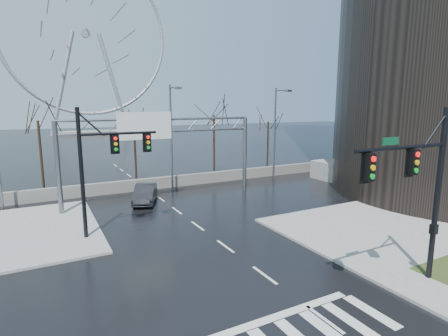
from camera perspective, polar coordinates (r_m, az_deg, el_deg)
ground at (r=17.72m, az=6.66°, el=-17.00°), size 260.00×260.00×0.00m
sidewalk_right_ext at (r=25.51m, az=23.00°, el=-8.97°), size 12.00×10.00×0.15m
sidewalk_far at (r=26.21m, az=-31.17°, el=-9.14°), size 10.00×12.00×0.15m
tower_podium at (r=44.04m, az=32.68°, el=-0.76°), size 22.00×18.00×2.00m
barrier_wall at (r=34.95m, az=-12.33°, el=-2.56°), size 52.00×0.50×1.10m
signal_mast_near at (r=17.08m, az=29.49°, el=-1.95°), size 5.52×0.41×8.00m
signal_mast_far at (r=22.33m, az=-19.45°, el=1.22°), size 4.72×0.41×8.00m
sign_gantry at (r=29.33m, az=-10.67°, el=4.29°), size 16.36×0.40×7.60m
streetlight_mid at (r=33.06m, az=-8.45°, el=6.21°), size 0.50×2.55×10.00m
streetlight_right at (r=38.78m, az=8.60°, el=6.75°), size 0.50×2.55×10.00m
tree_left at (r=36.45m, az=-28.02°, el=5.64°), size 3.75×3.75×7.50m
tree_center at (r=38.60m, az=-14.44°, el=5.47°), size 3.25×3.25×6.50m
tree_right at (r=40.70m, az=-1.66°, el=7.48°), size 3.90×3.90×7.80m
tree_far_right at (r=45.28m, az=7.22°, el=6.64°), size 3.40×3.40×6.80m
ferris_wheel at (r=110.31m, az=-21.57°, el=18.82°), size 45.00×6.00×50.91m
car at (r=30.29m, az=-12.77°, el=-4.09°), size 3.28×4.94×1.54m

